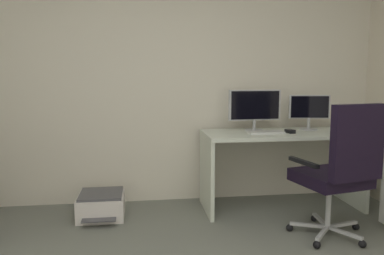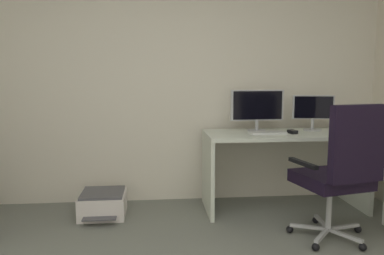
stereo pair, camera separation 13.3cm
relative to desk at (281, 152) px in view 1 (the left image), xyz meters
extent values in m
cube|color=silver|center=(-1.17, 0.44, 0.76)|extent=(4.55, 0.10, 2.64)
cube|color=silver|center=(0.00, 0.00, 0.18)|extent=(1.53, 0.65, 0.04)
cube|color=silver|center=(-0.75, 0.00, -0.20)|extent=(0.04, 0.62, 0.72)
cube|color=silver|center=(0.75, 0.00, -0.20)|extent=(0.04, 0.62, 0.72)
cylinder|color=#B2B5B7|center=(-0.24, 0.12, 0.21)|extent=(0.18, 0.18, 0.01)
cylinder|color=#B2B5B7|center=(-0.24, 0.12, 0.26)|extent=(0.03, 0.03, 0.11)
cube|color=#B7BABC|center=(-0.24, 0.12, 0.46)|extent=(0.53, 0.07, 0.30)
cube|color=black|center=(-0.24, 0.10, 0.46)|extent=(0.49, 0.03, 0.28)
cylinder|color=#B2B5B7|center=(0.33, 0.12, 0.21)|extent=(0.18, 0.18, 0.01)
cylinder|color=#B2B5B7|center=(0.33, 0.12, 0.27)|extent=(0.03, 0.03, 0.12)
cube|color=#B7BABC|center=(0.33, 0.12, 0.43)|extent=(0.40, 0.10, 0.24)
cube|color=black|center=(0.32, 0.10, 0.43)|extent=(0.37, 0.07, 0.22)
cube|color=silver|center=(-0.19, -0.08, 0.21)|extent=(0.35, 0.15, 0.02)
cube|color=black|center=(0.05, -0.08, 0.22)|extent=(0.08, 0.11, 0.03)
cube|color=#B7BABC|center=(0.28, -0.68, -0.49)|extent=(0.30, 0.10, 0.02)
sphere|color=black|center=(0.43, -0.64, -0.53)|extent=(0.06, 0.06, 0.06)
cube|color=#B7BABC|center=(0.15, -0.56, -0.49)|extent=(0.06, 0.30, 0.02)
sphere|color=black|center=(0.17, -0.41, -0.53)|extent=(0.06, 0.06, 0.06)
cube|color=#B7BABC|center=(0.00, -0.65, -0.49)|extent=(0.29, 0.15, 0.02)
sphere|color=black|center=(-0.14, -0.59, -0.53)|extent=(0.06, 0.06, 0.06)
cube|color=#B7BABC|center=(0.04, -0.82, -0.49)|extent=(0.22, 0.25, 0.02)
sphere|color=black|center=(-0.06, -0.93, -0.53)|extent=(0.06, 0.06, 0.06)
cube|color=#B7BABC|center=(0.21, -0.84, -0.49)|extent=(0.18, 0.27, 0.02)
sphere|color=black|center=(0.29, -0.97, -0.53)|extent=(0.06, 0.06, 0.06)
cylinder|color=#B7BABC|center=(0.14, -0.71, -0.31)|extent=(0.04, 0.04, 0.36)
cube|color=black|center=(0.14, -0.71, -0.08)|extent=(0.58, 0.58, 0.10)
cube|color=black|center=(0.20, -0.98, 0.25)|extent=(0.45, 0.16, 0.56)
cube|color=black|center=(-0.12, -0.77, 0.07)|extent=(0.11, 0.34, 0.03)
cube|color=black|center=(0.39, -0.65, 0.07)|extent=(0.11, 0.34, 0.03)
cube|color=white|center=(-1.74, -0.02, -0.46)|extent=(0.42, 0.42, 0.21)
cube|color=#4C4C51|center=(-1.74, -0.02, -0.34)|extent=(0.38, 0.38, 0.02)
cube|color=#4C4C51|center=(-1.74, -0.27, -0.50)|extent=(0.29, 0.10, 0.01)
camera|label=1|loc=(-1.38, -3.52, 0.73)|focal=35.73mm
camera|label=2|loc=(-1.24, -3.54, 0.73)|focal=35.73mm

